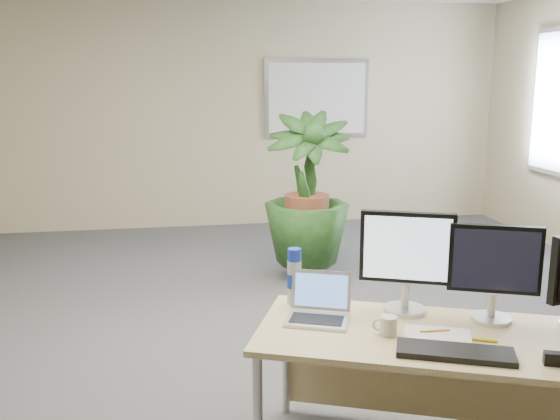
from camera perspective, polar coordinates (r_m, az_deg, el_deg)
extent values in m
plane|color=#47474C|center=(4.06, -0.90, -14.44)|extent=(8.00, 8.00, 0.00)
cube|color=#C1B489|center=(7.62, -5.62, 8.56)|extent=(7.00, 0.04, 2.70)
cube|color=#A8A7AC|center=(7.76, 3.37, 10.14)|extent=(1.30, 0.03, 0.95)
cube|color=white|center=(7.74, 3.40, 10.14)|extent=(1.20, 0.01, 0.85)
cube|color=tan|center=(3.00, 14.80, -11.27)|extent=(1.86, 1.31, 0.03)
cube|color=tan|center=(3.44, 14.28, -14.14)|extent=(1.50, 0.62, 0.51)
cylinder|color=silver|center=(2.94, -2.05, -18.54)|extent=(0.05, 0.05, 0.63)
cylinder|color=silver|center=(3.48, 0.54, -13.45)|extent=(0.05, 0.05, 0.63)
imported|color=#163412|center=(5.59, 2.47, 1.13)|extent=(0.96, 0.96, 1.50)
cylinder|color=silver|center=(3.23, 11.30, -8.90)|extent=(0.21, 0.21, 0.02)
cylinder|color=silver|center=(3.21, 11.36, -7.68)|extent=(0.04, 0.04, 0.13)
cube|color=black|center=(3.13, 11.55, -3.36)|extent=(0.44, 0.21, 0.36)
cube|color=silver|center=(3.11, 11.54, -3.49)|extent=(0.39, 0.16, 0.31)
cylinder|color=silver|center=(3.23, 18.69, -9.38)|extent=(0.19, 0.19, 0.02)
cylinder|color=silver|center=(3.20, 18.77, -8.25)|extent=(0.04, 0.04, 0.12)
cube|color=black|center=(3.13, 19.06, -4.25)|extent=(0.41, 0.20, 0.33)
cube|color=black|center=(3.11, 19.11, -4.37)|extent=(0.36, 0.15, 0.29)
cube|color=silver|center=(3.05, 3.40, -10.03)|extent=(0.35, 0.30, 0.02)
cube|color=black|center=(3.04, 3.38, -9.93)|extent=(0.28, 0.22, 0.00)
cube|color=silver|center=(3.13, 3.80, -7.33)|extent=(0.30, 0.16, 0.20)
cube|color=#6095F8|center=(3.13, 3.78, -7.37)|extent=(0.26, 0.13, 0.16)
cube|color=black|center=(2.81, 15.72, -12.41)|extent=(0.51, 0.33, 0.03)
cylinder|color=silver|center=(2.93, 9.89, -10.38)|extent=(0.08, 0.08, 0.09)
torus|color=silver|center=(2.92, 9.05, -10.46)|extent=(0.06, 0.03, 0.06)
cube|color=silver|center=(2.96, 14.20, -11.18)|extent=(0.36, 0.32, 0.01)
cylinder|color=orange|center=(2.99, 13.97, -10.68)|extent=(0.14, 0.01, 0.01)
cylinder|color=yellow|center=(2.98, 18.22, -11.24)|extent=(0.11, 0.06, 0.01)
cylinder|color=silver|center=(3.24, 1.31, -6.63)|extent=(0.07, 0.07, 0.23)
cylinder|color=blue|center=(3.19, 1.32, -4.10)|extent=(0.07, 0.07, 0.06)
cylinder|color=blue|center=(3.23, 1.31, -6.45)|extent=(0.08, 0.08, 0.07)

